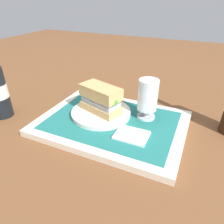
# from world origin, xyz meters

# --- Properties ---
(ground_plane) EXTENTS (3.00, 3.00, 0.00)m
(ground_plane) POSITION_xyz_m (0.00, 0.00, 0.00)
(ground_plane) COLOR brown
(tray) EXTENTS (0.44, 0.32, 0.02)m
(tray) POSITION_xyz_m (0.00, 0.00, 0.01)
(tray) COLOR beige
(tray) RESTS_ON ground_plane
(placemat) EXTENTS (0.38, 0.27, 0.00)m
(placemat) POSITION_xyz_m (0.00, 0.00, 0.02)
(placemat) COLOR #1E6B66
(placemat) RESTS_ON tray
(plate) EXTENTS (0.19, 0.19, 0.01)m
(plate) POSITION_xyz_m (-0.05, 0.02, 0.03)
(plate) COLOR silver
(plate) RESTS_ON placemat
(sandwich) EXTENTS (0.14, 0.10, 0.08)m
(sandwich) POSITION_xyz_m (-0.04, 0.02, 0.08)
(sandwich) COLOR tan
(sandwich) RESTS_ON plate
(beer_glass) EXTENTS (0.06, 0.06, 0.12)m
(beer_glass) POSITION_xyz_m (0.09, 0.06, 0.09)
(beer_glass) COLOR silver
(beer_glass) RESTS_ON placemat
(napkin_folded) EXTENTS (0.09, 0.07, 0.01)m
(napkin_folded) POSITION_xyz_m (0.08, -0.05, 0.02)
(napkin_folded) COLOR white
(napkin_folded) RESTS_ON placemat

